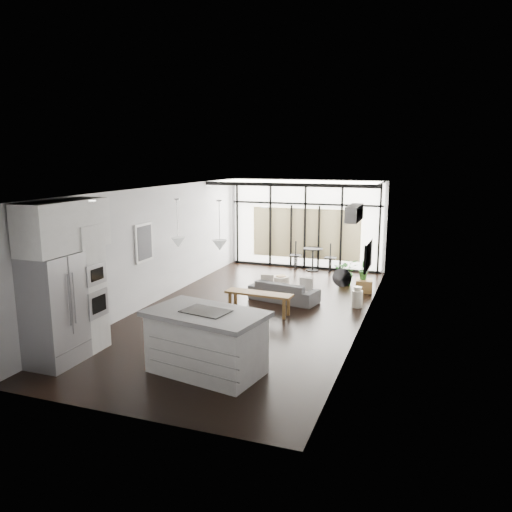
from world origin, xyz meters
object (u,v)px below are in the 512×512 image
Objects in this scene: pouf at (281,283)px; milk_can at (357,297)px; island at (206,342)px; tv at (368,255)px; fridge at (54,310)px; sofa at (284,288)px; console_bench at (259,303)px.

milk_can is at bearing -22.40° from pouf.
island reaches higher than pouf.
tv is at bearing 75.59° from island.
tv is at bearing -23.98° from pouf.
fridge reaches higher than pouf.
fridge reaches higher than sofa.
milk_can is at bearing 143.19° from tv.
fridge is at bearing -131.13° from milk_can.
tv is (2.01, -0.09, 0.97)m from sofa.
island is at bearing -115.07° from tv.
fridge reaches higher than island.
milk_can is (2.02, 1.26, 0.00)m from console_bench.
pouf is at bearing -56.76° from sofa.
island is 1.13× the size of sofa.
sofa reaches higher than pouf.
pouf is 0.42× the size of tv.
fridge is 1.12× the size of sofa.
island is 3.84× the size of milk_can.
fridge is 4.14× the size of pouf.
fridge is 5.62m from sofa.
tv reaches higher than island.
pouf is (-0.14, 2.15, -0.06)m from console_bench.
fridge reaches higher than tv.
sofa is at bearing 62.20° from fridge.
console_bench is 3.35× the size of pouf.
island is at bearing 11.37° from fridge.
island is 4.16× the size of pouf.
island is 1.01× the size of fridge.
tv is (2.39, -1.06, 1.12)m from pouf.
milk_can is 0.45× the size of tv.
fridge is at bearing 74.30° from sofa.
tv reaches higher than pouf.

